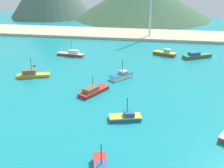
# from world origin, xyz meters

# --- Properties ---
(ground) EXTENTS (260.00, 280.00, 0.50)m
(ground) POSITION_xyz_m (0.00, 30.00, -0.25)
(ground) COLOR teal
(fishing_boat_3) EXTENTS (7.05, 7.58, 5.81)m
(fishing_boat_3) POSITION_xyz_m (-1.63, 44.41, 0.85)
(fishing_boat_3) COLOR silver
(fishing_boat_3) RESTS_ON ground
(fishing_boat_5) EXTENTS (8.99, 5.60, 2.68)m
(fishing_boat_5) POSITION_xyz_m (11.45, 71.08, 0.90)
(fishing_boat_5) COLOR brown
(fishing_boat_5) RESTS_ON ground
(fishing_boat_8) EXTENTS (7.46, 4.48, 5.27)m
(fishing_boat_8) POSITION_xyz_m (2.68, 19.73, 0.66)
(fishing_boat_8) COLOR #1E5BA8
(fishing_boat_8) RESTS_ON ground
(fishing_boat_10) EXTENTS (11.20, 8.19, 2.31)m
(fishing_boat_10) POSITION_xyz_m (22.94, 69.91, 0.85)
(fishing_boat_10) COLOR brown
(fishing_boat_10) RESTS_ON ground
(fishing_boat_12) EXTENTS (7.32, 9.77, 5.10)m
(fishing_boat_12) POSITION_xyz_m (-7.59, 32.16, 0.73)
(fishing_boat_12) COLOR red
(fishing_boat_12) RESTS_ON ground
(fishing_boat_13) EXTENTS (10.71, 3.69, 6.51)m
(fishing_boat_13) POSITION_xyz_m (-23.52, 64.47, 0.85)
(fishing_boat_13) COLOR red
(fishing_boat_13) RESTS_ON ground
(fishing_boat_15) EXTENTS (9.94, 5.37, 6.22)m
(fishing_boat_15) POSITION_xyz_m (-28.60, 40.94, 0.84)
(fishing_boat_15) COLOR orange
(fishing_boat_15) RESTS_ON ground
(buoy_0) EXTENTS (0.97, 0.97, 0.97)m
(buoy_0) POSITION_xyz_m (-32.27, 50.65, 0.17)
(buoy_0) COLOR red
(buoy_0) RESTS_ON ground
(buoy_1) EXTENTS (0.66, 0.66, 0.66)m
(buoy_1) POSITION_xyz_m (-31.07, 73.55, 0.12)
(buoy_1) COLOR silver
(buoy_1) RESTS_ON ground
(beach_strip) EXTENTS (247.00, 23.18, 1.20)m
(beach_strip) POSITION_xyz_m (0.00, 104.06, 0.60)
(beach_strip) COLOR #C6B793
(beach_strip) RESTS_ON ground
(radio_tower) EXTENTS (3.19, 2.55, 31.88)m
(radio_tower) POSITION_xyz_m (4.27, 99.45, 16.26)
(radio_tower) COLOR silver
(radio_tower) RESTS_ON ground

